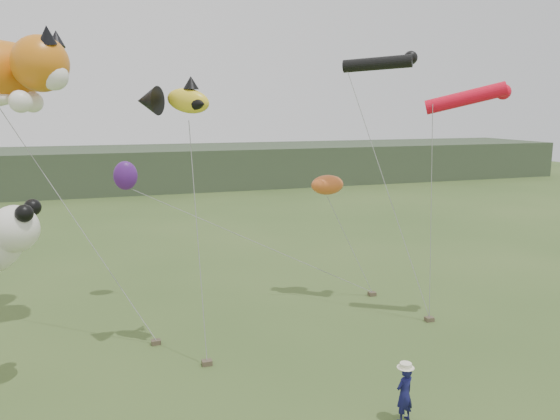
{
  "coord_description": "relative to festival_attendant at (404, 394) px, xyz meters",
  "views": [
    {
      "loc": [
        -5.89,
        -12.33,
        7.95
      ],
      "look_at": [
        -0.84,
        3.0,
        4.94
      ],
      "focal_mm": 35.0,
      "sensor_mm": 36.0,
      "label": 1
    }
  ],
  "objects": [
    {
      "name": "fish_kite",
      "position": [
        -4.81,
        6.13,
        7.46
      ],
      "size": [
        2.54,
        1.65,
        1.24
      ],
      "color": "yellow",
      "rests_on": "ground"
    },
    {
      "name": "festival_attendant",
      "position": [
        0.0,
        0.0,
        0.0
      ],
      "size": [
        0.64,
        0.52,
        1.51
      ],
      "primitive_type": "imported",
      "rotation": [
        0.0,
        0.0,
        3.47
      ],
      "color": "#13144A",
      "rests_on": "ground"
    },
    {
      "name": "ground",
      "position": [
        -1.16,
        1.11,
        -0.76
      ],
      "size": [
        120.0,
        120.0,
        0.0
      ],
      "primitive_type": "plane",
      "color": "#385123",
      "rests_on": "ground"
    },
    {
      "name": "misc_kites",
      "position": [
        -1.64,
        10.53,
        4.26
      ],
      "size": [
        9.19,
        2.94,
        1.44
      ],
      "color": "#D35F24",
      "rests_on": "ground"
    },
    {
      "name": "headland",
      "position": [
        -4.27,
        45.8,
        1.17
      ],
      "size": [
        90.0,
        13.0,
        4.0
      ],
      "color": "#2D3D28",
      "rests_on": "ground"
    },
    {
      "name": "sandbag_anchors",
      "position": [
        -2.61,
        6.11,
        -0.68
      ],
      "size": [
        16.2,
        4.49,
        0.16
      ],
      "color": "brown",
      "rests_on": "ground"
    },
    {
      "name": "tube_kites",
      "position": [
        4.67,
        6.67,
        8.21
      ],
      "size": [
        4.96,
        4.5,
        2.4
      ],
      "color": "black",
      "rests_on": "ground"
    }
  ]
}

